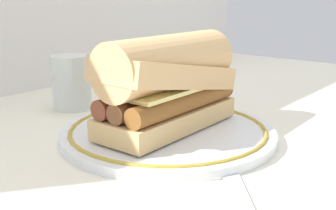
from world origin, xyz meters
TOP-DOWN VIEW (x-y plane):
  - ground_plane at (0.00, 0.00)m, footprint 1.50×1.50m
  - plate at (-0.02, 0.03)m, footprint 0.29×0.29m
  - sausage_sandwich at (-0.02, 0.03)m, footprint 0.21×0.09m
  - drinking_glass at (-0.01, 0.25)m, footprint 0.06×0.06m

SIDE VIEW (x-z plane):
  - ground_plane at x=0.00m, z-range 0.00..0.00m
  - plate at x=-0.02m, z-range 0.00..0.02m
  - drinking_glass at x=-0.01m, z-range -0.01..0.08m
  - sausage_sandwich at x=-0.02m, z-range 0.02..0.14m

